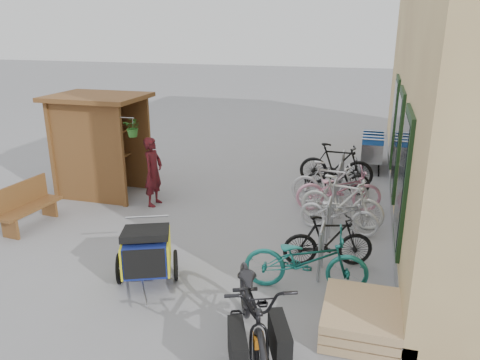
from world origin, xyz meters
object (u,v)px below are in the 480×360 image
(bike_7, at_px, (336,165))
(kiosk, at_px, (97,131))
(person_kiosk, at_px, (153,172))
(bench, at_px, (26,205))
(bike_0, at_px, (306,260))
(bike_3, at_px, (342,201))
(pallet_stack, at_px, (361,319))
(child_trailer, at_px, (147,250))
(bike_4, at_px, (339,190))
(bike_2, at_px, (339,212))
(shopping_carts, at_px, (372,146))
(bike_6, at_px, (337,178))
(bike_5, at_px, (330,185))
(cargo_bike, at_px, (253,309))
(bike_1, at_px, (328,241))

(bike_7, bearing_deg, kiosk, 112.93)
(kiosk, height_order, person_kiosk, kiosk)
(bench, distance_m, bike_0, 5.86)
(bike_0, bearing_deg, bike_3, -14.35)
(pallet_stack, height_order, child_trailer, child_trailer)
(bike_4, bearing_deg, bike_2, 171.70)
(bike_2, bearing_deg, bike_7, 15.86)
(bike_0, bearing_deg, shopping_carts, -13.89)
(pallet_stack, xyz_separation_m, child_trailer, (-3.35, 0.46, 0.32))
(bike_6, bearing_deg, bike_2, 177.47)
(kiosk, bearing_deg, bike_0, -28.93)
(person_kiosk, height_order, bike_6, person_kiosk)
(bike_0, height_order, bike_3, bike_3)
(person_kiosk, bearing_deg, bike_3, -86.12)
(person_kiosk, bearing_deg, pallet_stack, -122.85)
(bike_5, height_order, bike_7, bike_7)
(bench, bearing_deg, bike_2, 18.66)
(shopping_carts, height_order, person_kiosk, person_kiosk)
(bench, relative_size, cargo_bike, 0.61)
(shopping_carts, xyz_separation_m, bike_5, (-0.86, -3.52, -0.09))
(cargo_bike, bearing_deg, bike_6, 63.23)
(bike_3, relative_size, bike_7, 0.94)
(bike_3, bearing_deg, shopping_carts, 5.65)
(pallet_stack, xyz_separation_m, bike_1, (-0.62, 1.74, 0.25))
(pallet_stack, distance_m, bench, 6.90)
(bike_0, bearing_deg, bike_6, -8.27)
(bike_0, bearing_deg, bike_4, -10.62)
(person_kiosk, height_order, bike_5, person_kiosk)
(bike_1, bearing_deg, kiosk, 52.52)
(cargo_bike, height_order, bike_6, cargo_bike)
(bike_0, distance_m, bike_7, 5.10)
(pallet_stack, distance_m, cargo_bike, 1.54)
(bike_7, bearing_deg, person_kiosk, 123.92)
(cargo_bike, distance_m, bike_1, 2.57)
(bench, xyz_separation_m, shopping_carts, (6.67, 6.27, 0.15))
(child_trailer, xyz_separation_m, bike_5, (2.48, 4.02, -0.00))
(person_kiosk, relative_size, bike_4, 0.85)
(bike_3, height_order, bike_6, bike_3)
(bike_2, bearing_deg, bench, 113.24)
(bench, height_order, bike_7, bike_7)
(kiosk, height_order, bike_7, kiosk)
(bike_3, bearing_deg, child_trailer, 149.86)
(cargo_bike, distance_m, bike_6, 6.14)
(child_trailer, height_order, bike_3, bike_3)
(person_kiosk, distance_m, bike_3, 4.19)
(child_trailer, bearing_deg, bike_5, 35.51)
(pallet_stack, height_order, bike_0, bike_0)
(shopping_carts, bearing_deg, bike_0, -97.03)
(child_trailer, bearing_deg, bike_2, 21.53)
(bike_2, bearing_deg, bike_5, 23.24)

